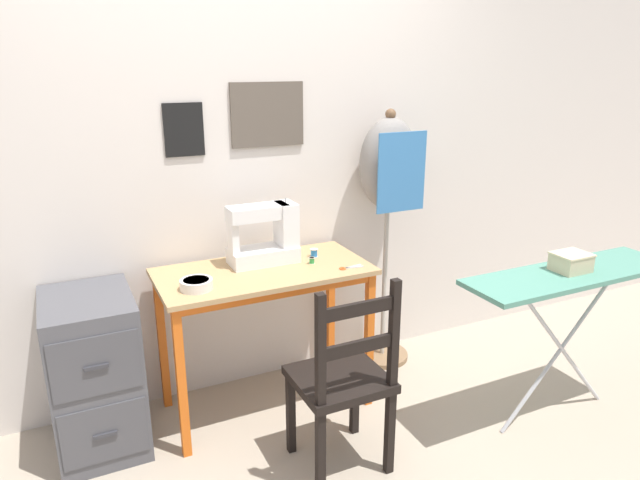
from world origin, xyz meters
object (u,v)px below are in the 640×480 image
at_px(fabric_bowl, 196,284).
at_px(thread_spool_near_machine, 312,261).
at_px(storage_box, 571,262).
at_px(ironing_board, 571,281).
at_px(scissors, 347,268).
at_px(sewing_machine, 267,235).
at_px(thread_spool_mid_table, 314,253).
at_px(dress_form, 389,178).
at_px(filing_cabinet, 95,373).
at_px(wooden_chair, 343,381).

bearing_deg(fabric_bowl, thread_spool_near_machine, 7.61).
bearing_deg(storage_box, ironing_board, -84.64).
height_order(scissors, thread_spool_near_machine, thread_spool_near_machine).
height_order(sewing_machine, storage_box, sewing_machine).
distance_m(thread_spool_mid_table, dress_form, 0.63).
distance_m(thread_spool_near_machine, thread_spool_mid_table, 0.11).
height_order(fabric_bowl, scissors, fabric_bowl).
height_order(sewing_machine, filing_cabinet, sewing_machine).
distance_m(thread_spool_near_machine, storage_box, 1.27).
distance_m(fabric_bowl, filing_cabinet, 0.65).
relative_size(fabric_bowl, ironing_board, 0.13).
bearing_deg(thread_spool_mid_table, wooden_chair, -104.62).
bearing_deg(fabric_bowl, ironing_board, -20.49).
height_order(fabric_bowl, filing_cabinet, fabric_bowl).
bearing_deg(ironing_board, dress_form, 118.15).
distance_m(sewing_machine, thread_spool_mid_table, 0.28).
height_order(thread_spool_mid_table, wooden_chair, wooden_chair).
bearing_deg(storage_box, scissors, 148.95).
bearing_deg(scissors, thread_spool_mid_table, 108.37).
height_order(fabric_bowl, ironing_board, fabric_bowl).
xyz_separation_m(filing_cabinet, dress_form, (1.66, 0.12, 0.76)).
relative_size(scissors, thread_spool_mid_table, 2.90).
distance_m(thread_spool_mid_table, wooden_chair, 0.78).
distance_m(wooden_chair, dress_form, 1.25).
height_order(thread_spool_mid_table, filing_cabinet, thread_spool_mid_table).
relative_size(wooden_chair, filing_cabinet, 1.22).
bearing_deg(thread_spool_mid_table, ironing_board, -38.67).
bearing_deg(filing_cabinet, storage_box, -19.73).
relative_size(wooden_chair, storage_box, 5.46).
bearing_deg(thread_spool_mid_table, filing_cabinet, -179.00).
height_order(scissors, dress_form, dress_form).
relative_size(sewing_machine, fabric_bowl, 2.46).
xyz_separation_m(fabric_bowl, scissors, (0.75, -0.06, -0.02)).
bearing_deg(thread_spool_mid_table, dress_form, 11.45).
height_order(dress_form, ironing_board, dress_form).
relative_size(scissors, dress_form, 0.08).
relative_size(filing_cabinet, dress_form, 0.50).
bearing_deg(ironing_board, sewing_machine, 146.31).
bearing_deg(ironing_board, filing_cabinet, 159.96).
distance_m(sewing_machine, ironing_board, 1.52).
xyz_separation_m(thread_spool_near_machine, wooden_chair, (-0.12, -0.57, -0.36)).
bearing_deg(dress_form, storage_box, -61.55).
distance_m(sewing_machine, wooden_chair, 0.85).
xyz_separation_m(scissors, ironing_board, (0.93, -0.57, -0.02)).
bearing_deg(scissors, ironing_board, -31.64).
relative_size(sewing_machine, ironing_board, 0.32).
bearing_deg(thread_spool_near_machine, wooden_chair, -101.66).
bearing_deg(sewing_machine, thread_spool_near_machine, -32.89).
distance_m(fabric_bowl, scissors, 0.75).
bearing_deg(thread_spool_near_machine, sewing_machine, 147.11).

